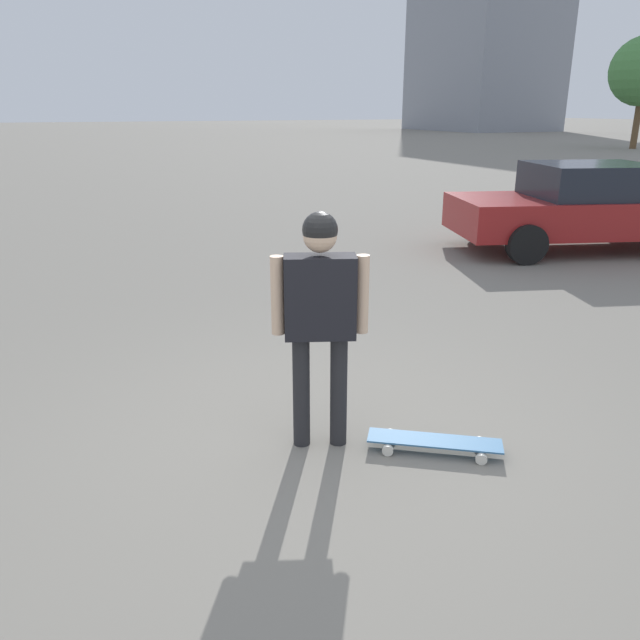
# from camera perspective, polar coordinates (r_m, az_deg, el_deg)

# --- Properties ---
(ground_plane) EXTENTS (220.00, 220.00, 0.00)m
(ground_plane) POSITION_cam_1_polar(r_m,az_deg,el_deg) (4.47, 0.00, -11.15)
(ground_plane) COLOR gray
(person) EXTENTS (0.35, 0.60, 1.62)m
(person) POSITION_cam_1_polar(r_m,az_deg,el_deg) (4.05, 0.00, 1.41)
(person) COLOR #262628
(person) RESTS_ON ground_plane
(skateboard) EXTENTS (0.67, 0.86, 0.09)m
(skateboard) POSITION_cam_1_polar(r_m,az_deg,el_deg) (4.40, 10.41, -10.91)
(skateboard) COLOR #336693
(skateboard) RESTS_ON ground_plane
(car_parked_near) EXTENTS (2.91, 4.43, 1.39)m
(car_parked_near) POSITION_cam_1_polar(r_m,az_deg,el_deg) (11.13, 22.92, 9.53)
(car_parked_near) COLOR maroon
(car_parked_near) RESTS_ON ground_plane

